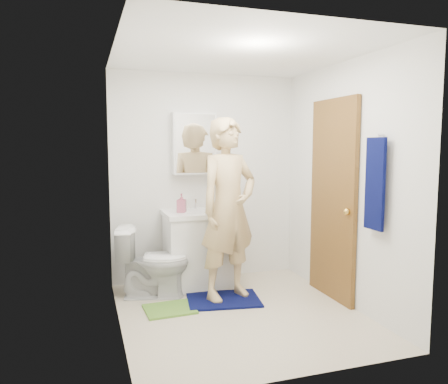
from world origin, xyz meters
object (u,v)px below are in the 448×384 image
(medicine_cabinet, at_px, (194,144))
(soap_dispenser, at_px, (182,203))
(toilet, at_px, (153,262))
(man, at_px, (228,209))
(vanity_cabinet, at_px, (200,251))
(toothbrush_cup, at_px, (222,205))
(towel, at_px, (375,184))

(medicine_cabinet, xyz_separation_m, soap_dispenser, (-0.21, -0.24, -0.65))
(toilet, relative_size, man, 0.40)
(vanity_cabinet, bearing_deg, medicine_cabinet, 90.00)
(vanity_cabinet, bearing_deg, man, -70.94)
(toilet, bearing_deg, soap_dispenser, -49.22)
(medicine_cabinet, bearing_deg, toothbrush_cup, -18.49)
(man, bearing_deg, soap_dispenser, 108.09)
(towel, bearing_deg, vanity_cabinet, 128.47)
(towel, height_order, toilet, towel)
(towel, distance_m, man, 1.44)
(towel, height_order, man, man)
(soap_dispenser, bearing_deg, towel, -46.68)
(medicine_cabinet, bearing_deg, soap_dispenser, -130.48)
(man, bearing_deg, toilet, 137.09)
(vanity_cabinet, distance_m, man, 0.76)
(medicine_cabinet, height_order, towel, medicine_cabinet)
(toothbrush_cup, bearing_deg, vanity_cabinet, -157.43)
(towel, distance_m, toilet, 2.33)
(vanity_cabinet, relative_size, soap_dispenser, 3.87)
(towel, relative_size, man, 0.44)
(vanity_cabinet, bearing_deg, soap_dispenser, -175.62)
(medicine_cabinet, distance_m, towel, 2.11)
(towel, relative_size, toothbrush_cup, 7.26)
(medicine_cabinet, distance_m, toothbrush_cup, 0.77)
(soap_dispenser, distance_m, toothbrush_cup, 0.53)
(toilet, height_order, man, man)
(toilet, distance_m, man, 0.97)
(medicine_cabinet, distance_m, soap_dispenser, 0.72)
(medicine_cabinet, bearing_deg, towel, -55.39)
(vanity_cabinet, relative_size, man, 0.44)
(toilet, xyz_separation_m, soap_dispenser, (0.35, 0.18, 0.58))
(soap_dispenser, relative_size, man, 0.11)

